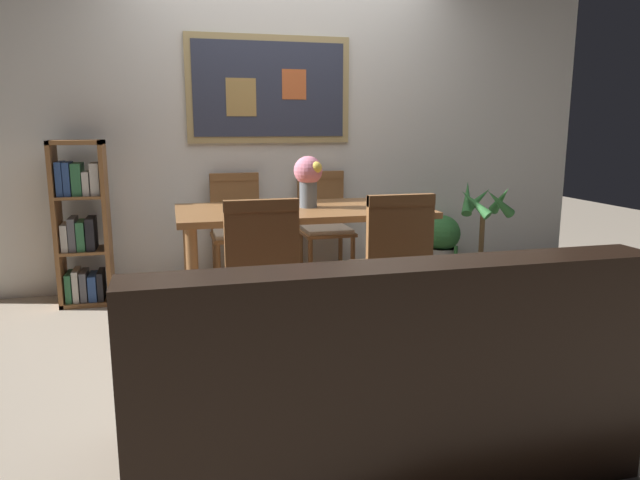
% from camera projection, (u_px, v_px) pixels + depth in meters
% --- Properties ---
extents(ground_plane, '(12.00, 12.00, 0.00)m').
position_uv_depth(ground_plane, '(328.00, 330.00, 3.67)').
color(ground_plane, tan).
extents(wall_back_with_painting, '(5.20, 0.14, 2.60)m').
position_uv_depth(wall_back_with_painting, '(285.00, 121.00, 4.66)').
color(wall_back_with_painting, silver).
rests_on(wall_back_with_painting, ground_plane).
extents(dining_table, '(1.63, 0.84, 0.74)m').
position_uv_depth(dining_table, '(302.00, 222.00, 3.86)').
color(dining_table, brown).
rests_on(dining_table, ground_plane).
extents(dining_chair_near_right, '(0.40, 0.41, 0.91)m').
position_uv_depth(dining_chair_near_right, '(393.00, 258.00, 3.29)').
color(dining_chair_near_right, brown).
rests_on(dining_chair_near_right, ground_plane).
extents(dining_chair_near_left, '(0.40, 0.41, 0.91)m').
position_uv_depth(dining_chair_near_left, '(260.00, 267.00, 3.08)').
color(dining_chair_near_left, brown).
rests_on(dining_chair_near_left, ground_plane).
extents(dining_chair_far_right, '(0.40, 0.41, 0.91)m').
position_uv_depth(dining_chair_far_right, '(324.00, 219.00, 4.67)').
color(dining_chair_far_right, brown).
rests_on(dining_chair_far_right, ground_plane).
extents(dining_chair_far_left, '(0.40, 0.41, 0.91)m').
position_uv_depth(dining_chair_far_left, '(237.00, 222.00, 4.49)').
color(dining_chair_far_left, brown).
rests_on(dining_chair_far_left, ground_plane).
extents(leather_couch, '(1.80, 0.84, 0.84)m').
position_uv_depth(leather_couch, '(375.00, 385.00, 2.20)').
color(leather_couch, black).
rests_on(leather_couch, ground_plane).
extents(bookshelf, '(0.36, 0.28, 1.17)m').
position_uv_depth(bookshelf, '(82.00, 227.00, 4.14)').
color(bookshelf, brown).
rests_on(bookshelf, ground_plane).
extents(potted_ivy, '(0.31, 0.32, 0.54)m').
position_uv_depth(potted_ivy, '(442.00, 245.00, 4.98)').
color(potted_ivy, '#B2ADA3').
rests_on(potted_ivy, ground_plane).
extents(potted_palm, '(0.43, 0.43, 0.86)m').
position_uv_depth(potted_palm, '(482.00, 241.00, 4.56)').
color(potted_palm, '#B2ADA3').
rests_on(potted_palm, ground_plane).
extents(flower_vase, '(0.19, 0.20, 0.34)m').
position_uv_depth(flower_vase, '(309.00, 176.00, 3.83)').
color(flower_vase, slate).
rests_on(flower_vase, dining_table).
extents(tv_remote, '(0.10, 0.16, 0.02)m').
position_uv_depth(tv_remote, '(379.00, 203.00, 4.03)').
color(tv_remote, black).
rests_on(tv_remote, dining_table).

